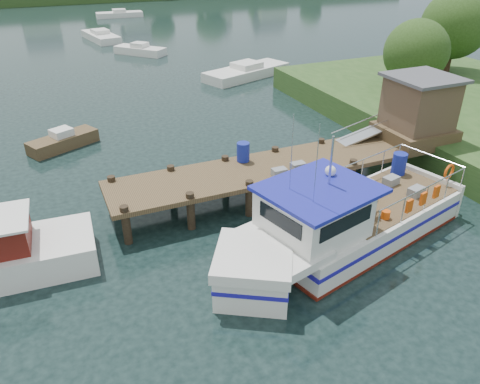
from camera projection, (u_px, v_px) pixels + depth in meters
name	position (u px, v px, depth m)	size (l,w,h in m)	color
ground_plane	(247.00, 198.00, 20.61)	(160.00, 160.00, 0.00)	black
dock	(374.00, 129.00, 21.83)	(16.60, 3.00, 4.78)	#4F3C25
lobster_boat	(339.00, 225.00, 16.87)	(11.45, 5.63, 5.51)	silver
moored_rowboat	(63.00, 141.00, 25.38)	(3.90, 2.77, 1.08)	#4F3C25
moored_far	(119.00, 14.00, 66.45)	(6.51, 2.58, 1.09)	silver
moored_b	(140.00, 50.00, 45.47)	(4.68, 4.97, 1.13)	silver
moored_c	(247.00, 71.00, 38.18)	(7.98, 4.97, 1.19)	silver
moored_d	(101.00, 36.00, 51.70)	(3.45, 7.10, 1.16)	silver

